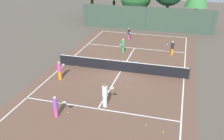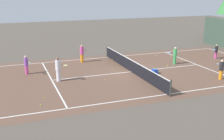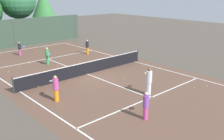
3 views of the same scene
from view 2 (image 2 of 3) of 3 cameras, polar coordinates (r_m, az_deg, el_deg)
The scene contains 20 objects.
ground_plane at distance 23.15m, azimuth 3.88°, elevation -0.37°, with size 80.00×80.00×0.00m, color brown.
court_surface at distance 23.15m, azimuth 3.88°, elevation -0.37°, with size 13.00×25.00×0.01m.
tennis_net at distance 23.01m, azimuth 3.90°, elevation 0.85°, with size 11.90×0.10×1.10m.
player_0 at distance 22.50m, azimuth 21.01°, elevation 0.15°, with size 0.90×0.46×1.50m.
player_1 at distance 25.89m, azimuth 12.46°, elevation 2.87°, with size 0.48×0.91×1.55m.
player_2 at distance 29.12m, azimuth 20.10°, elevation 3.53°, with size 0.60×0.86×1.39m.
player_3 at distance 23.24m, azimuth -16.77°, elevation 1.03°, with size 0.89×0.59×1.50m.
player_4 at distance 20.87m, azimuth -10.70°, elevation 0.20°, with size 0.77×0.90×1.79m.
player_5 at distance 26.12m, azimuth -6.03°, elevation 3.34°, with size 0.42×0.92×1.61m.
ball_crate at distance 22.84m, azimuth 8.55°, elevation -0.27°, with size 0.46×0.37×0.43m.
tennis_ball_1 at distance 17.04m, azimuth -14.06°, elevation -6.81°, with size 0.07×0.07×0.07m, color #CCE533.
tennis_ball_2 at distance 25.27m, azimuth 11.04°, elevation 0.84°, with size 0.07×0.07×0.07m, color #CCE533.
tennis_ball_3 at distance 24.51m, azimuth 8.44°, elevation 0.49°, with size 0.07×0.07×0.07m, color #CCE533.
tennis_ball_4 at distance 29.06m, azimuth 8.84°, elevation 2.91°, with size 0.07×0.07×0.07m, color #CCE533.
tennis_ball_6 at distance 27.79m, azimuth 13.76°, elevation 2.04°, with size 0.07×0.07×0.07m, color #CCE533.
tennis_ball_7 at distance 28.36m, azimuth 11.59°, elevation 2.45°, with size 0.07×0.07×0.07m, color #CCE533.
tennis_ball_8 at distance 18.06m, azimuth -13.28°, elevation -5.43°, with size 0.07×0.07×0.07m, color #CCE533.
tennis_ball_9 at distance 22.96m, azimuth -15.09°, elevation -0.95°, with size 0.07×0.07×0.07m, color #CCE533.
tennis_ball_10 at distance 26.88m, azimuth 0.10°, elevation 2.04°, with size 0.07×0.07×0.07m, color #CCE533.
tennis_ball_12 at distance 21.00m, azimuth -1.53°, elevation -1.96°, with size 0.07×0.07×0.07m, color #CCE533.
Camera 2 is at (20.22, -9.23, 6.47)m, focal length 45.69 mm.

